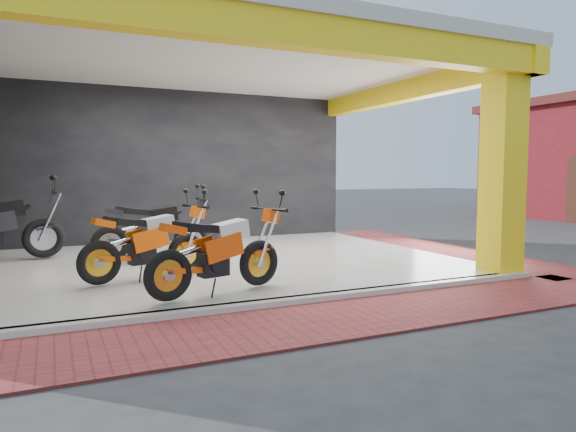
# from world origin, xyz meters

# --- Properties ---
(ground) EXTENTS (80.00, 80.00, 0.00)m
(ground) POSITION_xyz_m (0.00, 0.00, 0.00)
(ground) COLOR #2D2D30
(ground) RESTS_ON ground
(showroom_floor) EXTENTS (8.00, 6.00, 0.10)m
(showroom_floor) POSITION_xyz_m (0.00, 2.00, 0.05)
(showroom_floor) COLOR white
(showroom_floor) RESTS_ON ground
(showroom_ceiling) EXTENTS (8.40, 6.40, 0.20)m
(showroom_ceiling) POSITION_xyz_m (0.00, 2.00, 3.60)
(showroom_ceiling) COLOR beige
(showroom_ceiling) RESTS_ON corner_column
(back_wall) EXTENTS (8.20, 0.20, 3.50)m
(back_wall) POSITION_xyz_m (0.00, 5.10, 1.75)
(back_wall) COLOR black
(back_wall) RESTS_ON ground
(corner_column) EXTENTS (0.50, 0.50, 3.50)m
(corner_column) POSITION_xyz_m (3.75, -0.75, 1.75)
(corner_column) COLOR yellow
(corner_column) RESTS_ON ground
(header_beam_front) EXTENTS (8.40, 0.30, 0.40)m
(header_beam_front) POSITION_xyz_m (0.00, -1.00, 3.30)
(header_beam_front) COLOR yellow
(header_beam_front) RESTS_ON corner_column
(header_beam_right) EXTENTS (0.30, 6.40, 0.40)m
(header_beam_right) POSITION_xyz_m (4.00, 2.00, 3.30)
(header_beam_right) COLOR yellow
(header_beam_right) RESTS_ON corner_column
(floor_kerb) EXTENTS (8.00, 0.20, 0.10)m
(floor_kerb) POSITION_xyz_m (0.00, -1.02, 0.05)
(floor_kerb) COLOR white
(floor_kerb) RESTS_ON ground
(paver_front) EXTENTS (9.00, 1.40, 0.03)m
(paver_front) POSITION_xyz_m (0.00, -1.80, 0.01)
(paver_front) COLOR maroon
(paver_front) RESTS_ON ground
(paver_right) EXTENTS (1.40, 7.00, 0.03)m
(paver_right) POSITION_xyz_m (4.80, 2.00, 0.01)
(paver_right) COLOR maroon
(paver_right) RESTS_ON ground
(moto_hero) EXTENTS (2.18, 1.28, 1.25)m
(moto_hero) POSITION_xyz_m (-0.15, -0.30, 0.73)
(moto_hero) COLOR #F24B0A
(moto_hero) RESTS_ON showroom_floor
(moto_row_a) EXTENTS (2.15, 1.25, 1.24)m
(moto_row_a) POSITION_xyz_m (-0.83, 0.98, 0.72)
(moto_row_a) COLOR #FC570A
(moto_row_a) RESTS_ON showroom_floor
(moto_row_b) EXTENTS (2.16, 0.96, 1.28)m
(moto_row_b) POSITION_xyz_m (-0.42, 2.27, 0.74)
(moto_row_b) COLOR black
(moto_row_b) RESTS_ON showroom_floor
(moto_row_d) EXTENTS (2.37, 0.97, 1.43)m
(moto_row_d) POSITION_xyz_m (-2.80, 3.42, 0.81)
(moto_row_d) COLOR black
(moto_row_d) RESTS_ON showroom_floor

